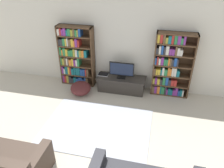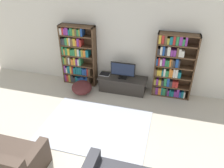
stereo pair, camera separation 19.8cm
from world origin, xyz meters
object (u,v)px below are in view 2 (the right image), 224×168
Objects in this scene: bookshelf_right at (172,67)px; beanbag_ottoman at (82,88)px; television at (123,70)px; tv_stand at (123,84)px; bookshelf_left at (77,56)px; laptop at (105,74)px.

beanbag_ottoman is at bearing -166.11° from bookshelf_right.
television is (-1.31, -0.16, -0.21)m from bookshelf_right.
tv_stand is 2.41× the size of beanbag_ottoman.
bookshelf_left is 1.29× the size of tv_stand.
tv_stand reaches higher than beanbag_ottoman.
beanbag_ottoman is at bearing -137.69° from laptop.
bookshelf_right is at bearing 3.07° from laptop.
bookshelf_left is 0.98m from laptop.
tv_stand is 1.19m from beanbag_ottoman.
laptop is at bearing 42.31° from beanbag_ottoman.
beanbag_ottoman is (-1.10, -0.44, -0.50)m from television.
television is 1.28m from beanbag_ottoman.
laptop is (-1.86, -0.10, -0.45)m from bookshelf_right.
bookshelf_left is at bearing 119.06° from beanbag_ottoman.
bookshelf_right reaches higher than laptop.
tv_stand is 0.47m from television.
television is (-0.00, -0.02, 0.47)m from tv_stand.
beanbag_ottoman is (0.33, -0.59, -0.69)m from bookshelf_left.
laptop is at bearing -176.93° from bookshelf_right.
bookshelf_right is 3.11× the size of beanbag_ottoman.
laptop is at bearing 175.87° from tv_stand.
tv_stand is (-1.31, -0.14, -0.67)m from bookshelf_right.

